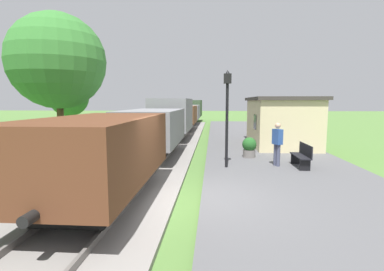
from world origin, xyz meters
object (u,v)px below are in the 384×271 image
Objects in this scene: tree_trackside_mid at (58,62)px; potted_planter at (249,147)px; station_hut at (280,121)px; tree_trackside_far at (69,97)px; bench_down_platform at (257,128)px; freight_train at (179,117)px; bench_near_hut at (302,155)px; lamp_post_near at (227,101)px; person_waiting at (277,142)px.

potted_planter is at bearing 7.71° from tree_trackside_mid.
tree_trackside_far reaches higher than station_hut.
station_hut is 6.33× the size of potted_planter.
tree_trackside_far is (-14.51, 3.63, 1.45)m from station_hut.
bench_down_platform is (-0.45, 5.54, -0.93)m from station_hut.
freight_train is at bearing 165.60° from bench_down_platform.
freight_train is at bearing 116.10° from bench_near_hut.
station_hut is 1.57× the size of lamp_post_near.
tree_trackside_mid is at bearing -172.29° from potted_planter.
tree_trackside_far is at bearing 165.98° from station_hut.
station_hut is at bearing 85.55° from bench_near_hut.
bench_down_platform is 1.64× the size of potted_planter.
tree_trackside_mid reaches higher than bench_down_platform.
potted_planter is (-2.25, -3.92, -0.93)m from station_hut.
tree_trackside_mid is 1.42× the size of tree_trackside_far.
potted_planter is 3.15m from lamp_post_near.
person_waiting is 9.68m from tree_trackside_mid.
lamp_post_near is at bearing -175.88° from bench_near_hut.
freight_train is 26.13× the size of bench_down_platform.
person_waiting is 0.46× the size of lamp_post_near.
bench_near_hut is 11.33m from bench_down_platform.
tree_trackside_mid is at bearing -64.97° from tree_trackside_far.
tree_trackside_mid is (-3.67, -12.20, 2.95)m from freight_train.
bench_down_platform is 0.33× the size of tree_trackside_far.
tree_trackside_mid is 9.65m from tree_trackside_far.
person_waiting is at bearing 10.56° from lamp_post_near.
person_waiting is (-0.93, -11.17, 0.46)m from bench_down_platform.
freight_train is at bearing 133.47° from station_hut.
lamp_post_near is 0.57× the size of tree_trackside_mid.
station_hut is (6.80, -7.17, 0.15)m from freight_train.
bench_near_hut is at bearing -63.90° from freight_train.
tree_trackside_far is (-14.06, -1.92, 2.39)m from bench_down_platform.
lamp_post_near is (-3.37, -6.00, 1.15)m from station_hut.
person_waiting is 2.59m from lamp_post_near.
freight_train is 13.08m from tree_trackside_mid.
lamp_post_near is 0.81× the size of tree_trackside_far.
station_hut is 3.39× the size of person_waiting.
person_waiting is (-0.93, 0.16, 0.46)m from bench_near_hut.
lamp_post_near reaches higher than person_waiting.
bench_near_hut is at bearing -33.79° from tree_trackside_far.
station_hut is 3.87× the size of bench_near_hut.
station_hut is 5.81m from person_waiting.
bench_near_hut is 0.23× the size of tree_trackside_mid.
person_waiting is (5.42, -12.80, -0.32)m from freight_train.
station_hut is at bearing -131.10° from person_waiting.
bench_near_hut is 0.88× the size of person_waiting.
tree_trackside_mid is (-10.02, -10.57, 3.73)m from bench_down_platform.
station_hut reaches higher than bench_near_hut.
station_hut is 5.64m from bench_down_platform.
bench_down_platform is 15.04m from tree_trackside_mid.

